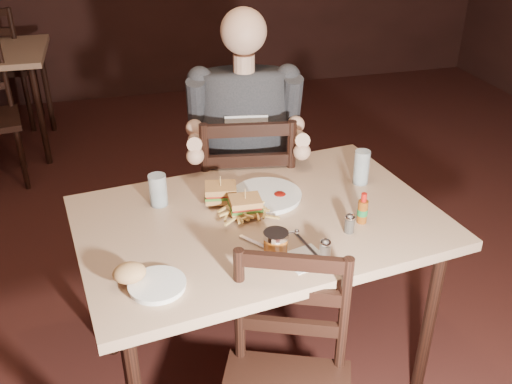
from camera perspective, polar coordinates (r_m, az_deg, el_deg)
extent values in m
plane|color=black|center=(2.75, 5.16, -13.70)|extent=(7.00, 7.00, 0.00)
cube|color=tan|center=(2.09, 0.36, -3.03)|extent=(1.39, 1.02, 0.04)
cylinder|color=black|center=(2.49, -15.05, -9.12)|extent=(0.05, 0.05, 0.73)
cylinder|color=black|center=(2.34, 16.90, -12.33)|extent=(0.05, 0.05, 0.73)
cylinder|color=black|center=(2.78, 8.33, -3.85)|extent=(0.05, 0.05, 0.73)
cylinder|color=black|center=(4.34, -20.73, 7.07)|extent=(0.04, 0.04, 0.73)
cylinder|color=black|center=(4.94, -20.20, 9.75)|extent=(0.04, 0.04, 0.73)
cylinder|color=white|center=(2.20, 1.07, -0.44)|extent=(0.29, 0.29, 0.02)
ellipsoid|color=maroon|center=(2.19, 2.40, -0.21)|extent=(0.05, 0.05, 0.01)
cylinder|color=silver|center=(2.17, -9.77, 0.19)|extent=(0.07, 0.07, 0.12)
cylinder|color=silver|center=(2.32, 10.51, 2.45)|extent=(0.07, 0.07, 0.14)
cube|color=white|center=(1.88, 4.92, -6.65)|extent=(0.16, 0.15, 0.00)
cube|color=silver|center=(1.91, 0.96, -5.56)|extent=(0.14, 0.19, 0.01)
cube|color=silver|center=(1.94, 5.00, -5.24)|extent=(0.04, 0.15, 0.00)
cylinder|color=white|center=(1.77, -9.84, -9.25)|extent=(0.19, 0.19, 0.01)
ellipsoid|color=tan|center=(1.78, -12.55, -7.89)|extent=(0.11, 0.10, 0.06)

